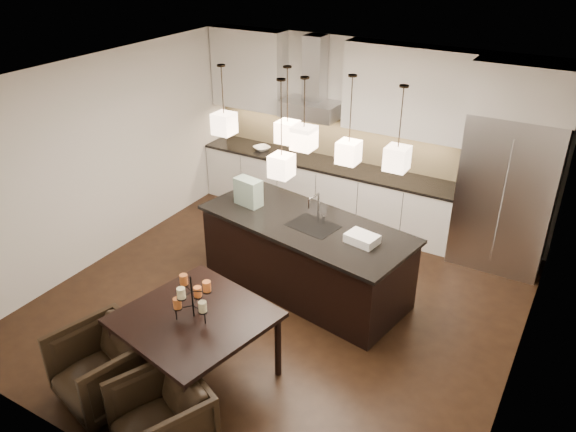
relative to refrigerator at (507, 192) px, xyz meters
The scene contains 37 objects.
floor 3.35m from the refrigerator, 131.42° to the right, with size 5.50×5.50×0.02m, color black.
ceiling 3.62m from the refrigerator, 131.42° to the right, with size 5.50×5.50×0.02m, color white.
wall_back 2.16m from the refrigerator, 169.74° to the left, with size 5.50×0.02×2.80m, color silver.
wall_front 5.56m from the refrigerator, 112.22° to the right, with size 5.50×0.02×2.80m, color silver.
wall_left 5.42m from the refrigerator, 153.91° to the right, with size 0.02×5.50×2.80m, color silver.
wall_right 2.49m from the refrigerator, 74.50° to the right, with size 0.02×5.50×2.80m, color silver.
refrigerator is the anchor object (origin of this frame).
fridge_panel 1.40m from the refrigerator, ahead, with size 1.26×0.72×0.65m, color silver.
lower_cabinets 2.80m from the refrigerator, behind, with size 4.21×0.62×0.88m, color silver.
countertop 2.73m from the refrigerator, behind, with size 4.21×0.66×0.04m, color black.
backsplash 2.75m from the refrigerator, behind, with size 4.21×0.02×0.63m, color tan.
upper_cab_left 4.35m from the refrigerator, behind, with size 1.25×0.35×1.25m, color silver.
upper_cab_right 1.91m from the refrigerator, behind, with size 1.86×0.35×1.25m, color silver.
hood_canopy 3.09m from the refrigerator, behind, with size 0.90×0.52×0.24m, color #B7B7BA.
hood_chimney 3.28m from the refrigerator, behind, with size 0.30×0.28×0.96m, color #B7B7BA.
fruit_bowl 3.87m from the refrigerator, behind, with size 0.26×0.26×0.06m, color silver.
island_body 2.83m from the refrigerator, 136.25° to the right, with size 2.64×1.05×0.93m, color black.
island_top 2.77m from the refrigerator, 136.25° to the right, with size 2.72×1.14×0.04m, color black.
faucet 2.62m from the refrigerator, 135.75° to the right, with size 0.11×0.25×0.40m, color silver, non-canonical shape.
tote_bag 3.43m from the refrigerator, 147.22° to the right, with size 0.36×0.19×0.36m, color #22522E.
food_container 2.36m from the refrigerator, 120.63° to the right, with size 0.36×0.25×0.11m, color silver.
dining_table 4.52m from the refrigerator, 118.98° to the right, with size 1.33×1.33×0.80m, color black, non-canonical shape.
candelabra 4.47m from the refrigerator, 118.98° to the right, with size 0.38×0.38×0.47m, color black, non-canonical shape.
candle_a 4.43m from the refrigerator, 117.14° to the right, with size 0.08×0.08×0.11m, color beige.
candle_b 4.38m from the refrigerator, 120.42° to the right, with size 0.08×0.08×0.11m, color orange.
candle_c 4.62m from the refrigerator, 119.39° to the right, with size 0.08×0.08×0.11m, color #B05925.
candle_d 4.35m from the refrigerator, 117.89° to the right, with size 0.08×0.08×0.11m, color orange.
candle_e 4.50m from the refrigerator, 120.75° to the right, with size 0.08×0.08×0.11m, color #B05925.
candle_f 4.60m from the refrigerator, 118.21° to the right, with size 0.08×0.08×0.11m, color beige.
armchair_left 5.43m from the refrigerator, 121.33° to the right, with size 0.82×0.84×0.77m, color black.
armchair_right 5.19m from the refrigerator, 111.49° to the right, with size 0.77×0.79×0.72m, color black.
pendant_a 3.83m from the refrigerator, 146.56° to the right, with size 0.24×0.24×0.26m, color #FFD7AE.
pendant_b 3.08m from the refrigerator, 144.44° to the right, with size 0.24×0.24×0.26m, color #FFD7AE.
pendant_c 3.03m from the refrigerator, 133.81° to the right, with size 0.24×0.24×0.26m, color #FFD7AE.
pendant_d 2.47m from the refrigerator, 132.46° to the right, with size 0.24×0.24×0.26m, color #FFD7AE.
pendant_e 2.27m from the refrigerator, 116.82° to the right, with size 0.24×0.24×0.26m, color #FFD7AE.
pendant_f 3.19m from the refrigerator, 133.64° to the right, with size 0.24×0.24×0.26m, color #FFD7AE.
Camera 1 is at (2.98, -4.91, 4.26)m, focal length 35.00 mm.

